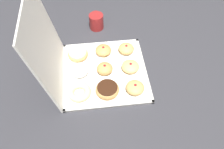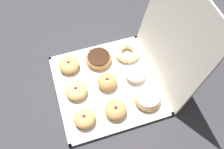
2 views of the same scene
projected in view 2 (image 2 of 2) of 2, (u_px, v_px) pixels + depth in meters
name	position (u px, v px, depth m)	size (l,w,h in m)	color
ground_plane	(107.00, 86.00, 1.08)	(3.00, 3.00, 0.00)	#333338
donut_box	(107.00, 85.00, 1.08)	(0.43, 0.43, 0.01)	white
box_lid_open	(173.00, 38.00, 0.94)	(0.43, 0.45, 0.01)	white
jelly_filled_donut_0	(69.00, 65.00, 1.10)	(0.09, 0.09, 0.05)	tan
jelly_filled_donut_1	(76.00, 90.00, 1.04)	(0.09, 0.09, 0.05)	#E5B770
jelly_filled_donut_2	(85.00, 118.00, 0.97)	(0.09, 0.09, 0.05)	tan
chocolate_frosted_donut_3	(99.00, 58.00, 1.12)	(0.12, 0.12, 0.04)	tan
jelly_filled_donut_4	(107.00, 82.00, 1.05)	(0.08, 0.08, 0.05)	tan
jelly_filled_donut_5	(116.00, 110.00, 0.99)	(0.09, 0.09, 0.05)	tan
cruller_donut_6	(127.00, 52.00, 1.14)	(0.12, 0.12, 0.04)	beige
powdered_filled_donut_7	(136.00, 74.00, 1.07)	(0.09, 0.09, 0.05)	white
sprinkle_donut_8	(148.00, 99.00, 1.02)	(0.11, 0.11, 0.04)	tan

